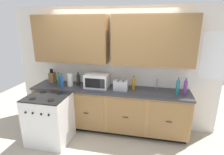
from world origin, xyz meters
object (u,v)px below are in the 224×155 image
Objects in this scene: bottle_dark at (78,79)px; paper_towel_roll at (70,80)px; toaster at (121,85)px; knife_block at (52,77)px; stove_range at (49,119)px; bottle_amber at (134,83)px; bottle_violet at (185,87)px; microwave at (97,81)px; bottle_green at (59,79)px; bottle_teal at (178,86)px; bottle_blue at (62,80)px.

paper_towel_roll is at bearing -146.61° from bottle_dark.
knife_block is (-1.61, 0.18, 0.02)m from toaster.
toaster reaches higher than stove_range.
bottle_violet is at bearing -3.33° from bottle_amber.
knife_block is 1.86m from bottle_amber.
toaster is 0.97× the size of bottle_dark.
microwave is at bearing -5.80° from knife_block.
knife_block is 1.08× the size of bottle_green.
knife_block is at bearing 174.42° from bottle_dark.
microwave is 1.59m from bottle_teal.
bottle_dark reaches higher than bottle_green.
bottle_green is 0.99× the size of bottle_dark.
bottle_amber is at bearing 1.33° from paper_towel_roll.
toaster is 0.97× the size of bottle_amber.
bottle_violet is 2.44m from bottle_blue.
bottle_teal is at bearing -4.42° from bottle_amber.
microwave is 1.55× the size of knife_block.
bottle_green reaches higher than toaster.
paper_towel_roll is 0.18m from bottle_dark.
bottle_green is at bearing -177.89° from bottle_amber.
bottle_green is (-2.41, 0.01, -0.02)m from bottle_teal.
bottle_amber is 1.49m from bottle_blue.
knife_block is 0.47m from bottle_blue.
bottle_green is at bearing -161.73° from bottle_dark.
bottle_dark is 0.97× the size of bottle_blue.
paper_towel_roll is at bearing -174.87° from microwave.
bottle_violet is (2.31, -0.02, 0.03)m from paper_towel_roll.
stove_range is 0.85m from bottle_green.
bottle_blue is at bearing -177.99° from bottle_violet.
bottle_blue is (-2.31, -0.08, -0.02)m from bottle_teal.
toaster is 1.24m from bottle_blue.
bottle_amber is (1.35, 0.03, 0.01)m from paper_towel_roll.
microwave is 1.10m from knife_block.
bottle_teal reaches higher than bottle_violet.
bottle_green is 0.13m from bottle_blue.
bottle_dark is (-0.43, 0.05, 0.00)m from microwave.
bottle_blue is at bearing -175.87° from toaster.
stove_range is 2.64m from bottle_violet.
toaster is at bearing 179.85° from bottle_violet.
knife_block is 0.53m from paper_towel_roll.
paper_towel_roll is at bearing -17.80° from knife_block.
toaster is at bearing 179.40° from bottle_teal.
bottle_blue reaches higher than stove_range.
bottle_amber is (0.76, -0.02, 0.00)m from microwave.
toaster is 1.08× the size of paper_towel_roll.
bottle_dark is 0.35m from bottle_blue.
bottle_violet is at bearing -3.27° from bottle_dark.
bottle_blue is (0.10, -0.08, 0.01)m from bottle_green.
bottle_amber reaches higher than microwave.
bottle_amber is at bearing 5.47° from bottle_blue.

